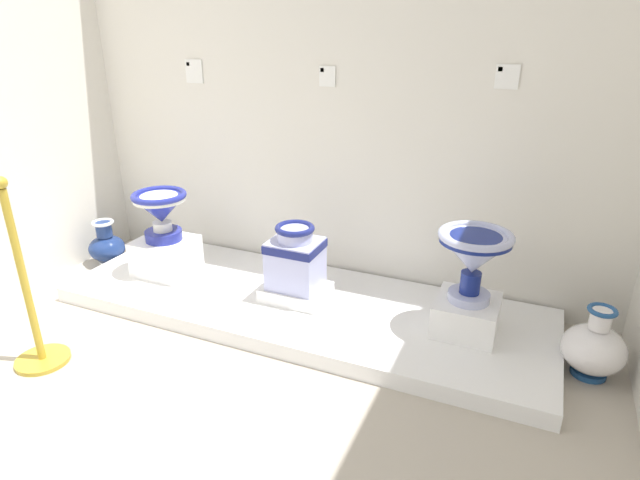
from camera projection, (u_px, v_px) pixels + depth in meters
The scene contains 15 objects.
ground_plane at pixel (171, 455), 2.25m from camera, with size 5.71×5.24×0.02m, color #B2A899.
wall_back at pixel (336, 45), 3.21m from camera, with size 3.91×0.06×3.15m, color silver.
display_platform at pixel (300, 305), 3.32m from camera, with size 3.05×1.02×0.10m, color white.
plinth_block_tall_cobalt at pixel (166, 256), 3.61m from camera, with size 0.37×0.35×0.24m, color white.
antique_toilet_tall_cobalt at pixel (160, 209), 3.48m from camera, with size 0.36×0.36×0.33m.
plinth_block_broad_patterned at pixel (296, 292), 3.29m from camera, with size 0.40×0.30×0.08m, color white.
antique_toilet_broad_patterned at pixel (295, 256), 3.20m from camera, with size 0.31×0.28×0.40m.
plinth_block_rightmost at pixel (466, 315), 2.93m from camera, with size 0.34×0.35×0.19m, color white.
antique_toilet_rightmost at pixel (474, 253), 2.78m from camera, with size 0.40×0.40×0.40m.
info_placard_first at pixel (194, 71), 3.63m from camera, with size 0.14×0.01×0.16m.
info_placard_second at pixel (327, 76), 3.26m from camera, with size 0.11×0.01×0.12m.
info_placard_third at pixel (507, 77), 2.86m from camera, with size 0.13×0.01×0.13m.
decorative_vase_spare at pixel (107, 246), 3.96m from camera, with size 0.26×0.26×0.35m.
decorative_vase_companion at pixel (594, 348), 2.69m from camera, with size 0.32×0.32×0.39m.
stanchion_post_near_left at pixel (32, 316), 2.74m from camera, with size 0.28×0.28×1.04m.
Camera 1 is at (3.13, -0.71, 1.70)m, focal length 29.50 mm.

